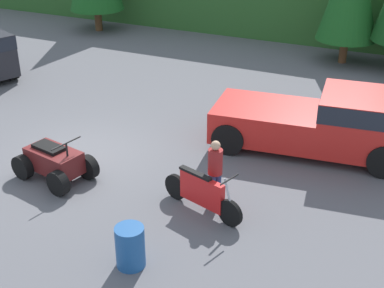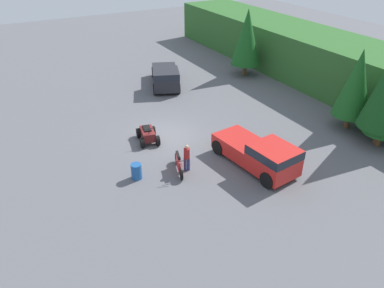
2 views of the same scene
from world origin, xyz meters
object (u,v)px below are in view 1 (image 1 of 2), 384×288
(quad_atv, at_px, (54,162))
(dirt_bike, at_px, (202,193))
(steel_barrel, at_px, (130,247))
(pickup_truck_red, at_px, (328,120))
(rider_person, at_px, (215,170))

(quad_atv, bearing_deg, dirt_bike, 14.05)
(quad_atv, distance_m, steel_barrel, 4.06)
(pickup_truck_red, distance_m, quad_atv, 7.31)
(quad_atv, xyz_separation_m, rider_person, (4.10, 0.62, 0.43))
(pickup_truck_red, xyz_separation_m, dirt_bike, (-1.91, -4.13, -0.48))
(pickup_truck_red, bearing_deg, dirt_bike, -121.44)
(rider_person, bearing_deg, steel_barrel, -81.60)
(pickup_truck_red, bearing_deg, steel_barrel, -117.17)
(pickup_truck_red, distance_m, rider_person, 4.11)
(dirt_bike, bearing_deg, rider_person, 90.39)
(dirt_bike, distance_m, rider_person, 0.61)
(dirt_bike, bearing_deg, steel_barrel, -84.91)
(steel_barrel, bearing_deg, quad_atv, 148.49)
(rider_person, bearing_deg, quad_atv, -150.01)
(quad_atv, bearing_deg, rider_person, 19.91)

